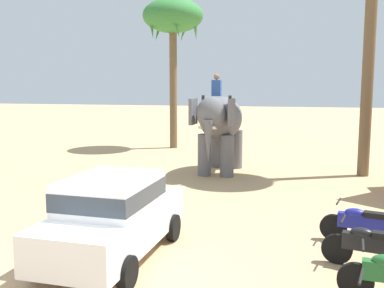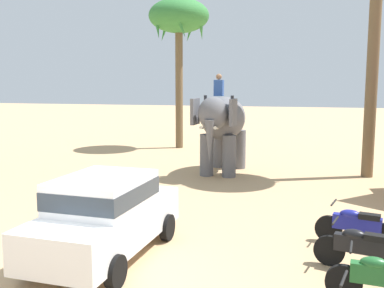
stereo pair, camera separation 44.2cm
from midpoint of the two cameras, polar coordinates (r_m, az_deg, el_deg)
name	(u,v)px [view 2 (the right image)]	position (r m, az deg, el deg)	size (l,w,h in m)	color
car_sedan_foreground	(105,213)	(9.46, -9.54, -8.57)	(2.06, 4.19, 1.70)	white
elephant_with_mahout	(222,123)	(17.77, 4.57, 2.67)	(1.81, 3.93, 3.88)	slate
motorcycle_mid_row	(383,278)	(8.22, 24.42, -15.17)	(1.80, 0.55, 0.94)	black
motorcycle_fourth_in_row	(362,248)	(9.44, 21.87, -12.02)	(1.77, 0.66, 0.94)	black
motorcycle_far_in_row	(357,226)	(10.76, 21.14, -9.55)	(1.77, 0.65, 0.94)	black
palm_tree_near_hut	(179,20)	(24.80, -1.13, 15.34)	(3.20, 3.20, 7.95)	brown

